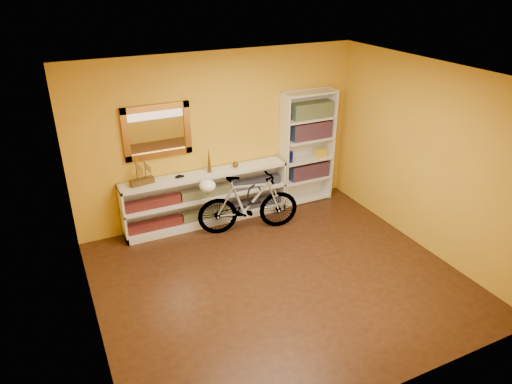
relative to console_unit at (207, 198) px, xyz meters
name	(u,v)px	position (x,y,z in m)	size (l,w,h in m)	color
floor	(279,279)	(0.31, -1.81, -0.43)	(4.50, 4.00, 0.01)	black
ceiling	(285,77)	(0.31, -1.81, 2.18)	(4.50, 4.00, 0.01)	silver
back_wall	(219,138)	(0.31, 0.19, 0.88)	(4.50, 0.01, 2.60)	gold
left_wall	(81,231)	(-1.94, -1.81, 0.88)	(0.01, 4.00, 2.60)	gold
right_wall	(427,158)	(2.57, -1.81, 0.88)	(0.01, 4.00, 2.60)	gold
gilt_mirror	(157,131)	(-0.64, 0.15, 1.12)	(0.98, 0.06, 0.78)	#975C1B
wall_socket	(271,189)	(1.21, 0.17, -0.17)	(0.09, 0.01, 0.09)	silver
console_unit	(207,198)	(0.00, 0.00, 0.00)	(2.60, 0.35, 0.85)	silver
cd_row_lower	(208,213)	(0.00, -0.02, -0.26)	(2.50, 0.13, 0.14)	black
cd_row_upper	(207,192)	(0.00, -0.02, 0.11)	(2.50, 0.13, 0.14)	navy
model_ship	(141,171)	(-0.96, 0.00, 0.63)	(0.34, 0.13, 0.41)	#3E2A11
toy_car	(180,177)	(-0.40, 0.00, 0.43)	(0.00, 0.00, 0.00)	black
bronze_ornament	(209,160)	(0.07, 0.00, 0.62)	(0.07, 0.07, 0.39)	brown
decorative_orb	(235,164)	(0.49, 0.00, 0.47)	(0.10, 0.10, 0.10)	brown
bookcase	(307,148)	(1.79, 0.03, 0.52)	(0.90, 0.30, 1.90)	silver
book_row_a	(308,170)	(1.84, 0.03, 0.12)	(0.70, 0.22, 0.26)	maroon
book_row_b	(311,130)	(1.84, 0.03, 0.83)	(0.70, 0.22, 0.28)	maroon
book_row_c	(312,110)	(1.84, 0.03, 1.16)	(0.70, 0.22, 0.25)	navy
travel_mug	(291,157)	(1.47, 0.01, 0.43)	(0.08, 0.08, 0.18)	navy
red_tin	(297,113)	(1.59, 0.06, 1.14)	(0.15, 0.15, 0.19)	maroon
yellow_bag	(321,153)	(2.04, -0.01, 0.41)	(0.18, 0.12, 0.14)	gold
bicycle	(248,203)	(0.48, -0.50, 0.04)	(1.57, 0.41, 0.92)	silver
helmet	(208,186)	(-0.11, -0.38, 0.39)	(0.24, 0.23, 0.18)	white
u_lock	(254,194)	(0.57, -0.52, 0.17)	(0.24, 0.24, 0.03)	black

